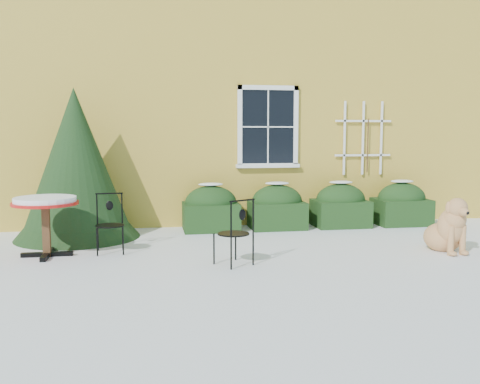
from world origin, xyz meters
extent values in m
plane|color=white|center=(0.00, 0.00, 0.00)|extent=(80.00, 80.00, 0.00)
cube|color=gold|center=(0.00, 7.00, 3.00)|extent=(12.00, 8.00, 6.00)
cube|color=black|center=(0.90, 2.96, 1.98)|extent=(1.05, 0.03, 1.45)
cube|color=white|center=(0.90, 2.95, 2.75)|extent=(1.23, 0.06, 0.09)
cube|color=white|center=(0.90, 2.95, 1.21)|extent=(1.23, 0.06, 0.09)
cube|color=white|center=(0.33, 2.95, 1.98)|extent=(0.09, 0.06, 1.63)
cube|color=white|center=(1.47, 2.95, 1.98)|extent=(0.09, 0.06, 1.63)
cube|color=white|center=(0.90, 2.94, 1.98)|extent=(0.02, 0.02, 1.45)
cube|color=white|center=(0.90, 2.94, 1.98)|extent=(1.05, 0.02, 0.02)
cube|color=white|center=(0.90, 2.95, 1.20)|extent=(1.29, 0.14, 0.07)
cube|color=white|center=(2.50, 2.94, 1.75)|extent=(0.04, 0.03, 1.50)
cube|color=white|center=(2.90, 2.94, 1.75)|extent=(0.04, 0.03, 1.50)
cube|color=white|center=(3.30, 2.94, 1.75)|extent=(0.04, 0.03, 1.50)
cube|color=white|center=(2.90, 2.94, 1.40)|extent=(1.20, 0.03, 0.04)
cube|color=white|center=(2.90, 2.94, 2.10)|extent=(1.20, 0.03, 0.04)
cylinder|color=#472D19|center=(3.00, 2.92, 1.60)|extent=(0.02, 0.02, 1.10)
cube|color=black|center=(-0.30, 2.55, 0.26)|extent=(1.05, 0.80, 0.52)
ellipsoid|color=black|center=(-0.30, 2.55, 0.52)|extent=(1.00, 0.72, 0.67)
ellipsoid|color=white|center=(-0.30, 2.55, 0.88)|extent=(0.47, 0.32, 0.06)
cube|color=black|center=(1.00, 2.55, 0.26)|extent=(1.05, 0.80, 0.52)
ellipsoid|color=black|center=(1.00, 2.55, 0.52)|extent=(1.00, 0.72, 0.67)
ellipsoid|color=white|center=(1.00, 2.55, 0.88)|extent=(0.47, 0.32, 0.06)
cube|color=black|center=(2.30, 2.55, 0.26)|extent=(1.05, 0.80, 0.52)
ellipsoid|color=black|center=(2.30, 2.55, 0.52)|extent=(1.00, 0.72, 0.67)
ellipsoid|color=white|center=(2.30, 2.55, 0.88)|extent=(0.47, 0.32, 0.06)
cube|color=black|center=(3.60, 2.55, 0.26)|extent=(1.05, 0.80, 0.52)
ellipsoid|color=black|center=(3.60, 2.55, 0.52)|extent=(1.00, 0.72, 0.67)
ellipsoid|color=white|center=(3.60, 2.55, 0.88)|extent=(0.47, 0.32, 0.06)
cone|color=black|center=(-2.72, 2.23, 0.63)|extent=(2.18, 2.18, 1.26)
cone|color=black|center=(-2.72, 2.23, 1.32)|extent=(1.95, 1.95, 2.64)
cube|color=black|center=(-2.99, 0.79, 0.03)|extent=(0.76, 0.09, 0.06)
cube|color=black|center=(-2.99, 0.79, 0.03)|extent=(0.09, 0.76, 0.06)
cube|color=#4E321A|center=(-2.99, 0.79, 0.41)|extent=(0.11, 0.11, 0.81)
cylinder|color=#B7110F|center=(-2.99, 0.79, 0.81)|extent=(0.97, 0.97, 0.04)
cylinder|color=white|center=(-2.99, 0.79, 0.86)|extent=(0.90, 0.90, 0.08)
cylinder|color=black|center=(-0.22, 0.08, 0.22)|extent=(0.02, 0.02, 0.44)
cylinder|color=black|center=(-0.57, -0.11, 0.22)|extent=(0.02, 0.02, 0.44)
cylinder|color=black|center=(-0.03, -0.26, 0.22)|extent=(0.02, 0.02, 0.44)
cylinder|color=black|center=(-0.37, -0.46, 0.22)|extent=(0.02, 0.02, 0.44)
cylinder|color=black|center=(-0.30, -0.19, 0.44)|extent=(0.45, 0.45, 0.02)
cylinder|color=black|center=(-0.03, -0.26, 0.69)|extent=(0.02, 0.02, 0.49)
cylinder|color=black|center=(-0.37, -0.46, 0.69)|extent=(0.02, 0.02, 0.49)
cylinder|color=black|center=(-0.20, -0.36, 0.94)|extent=(0.39, 0.23, 0.02)
ellipsoid|color=black|center=(-0.20, -0.36, 0.74)|extent=(0.12, 0.08, 0.15)
cylinder|color=black|center=(-2.25, 0.67, 0.22)|extent=(0.02, 0.02, 0.43)
cylinder|color=black|center=(-1.86, 0.69, 0.22)|extent=(0.02, 0.02, 0.43)
cylinder|color=black|center=(-2.27, 1.05, 0.22)|extent=(0.02, 0.02, 0.43)
cylinder|color=black|center=(-1.89, 1.08, 0.22)|extent=(0.02, 0.02, 0.43)
cylinder|color=black|center=(-2.07, 0.87, 0.43)|extent=(0.44, 0.44, 0.02)
cylinder|color=black|center=(-2.27, 1.05, 0.67)|extent=(0.02, 0.02, 0.48)
cylinder|color=black|center=(-1.89, 1.08, 0.67)|extent=(0.02, 0.02, 0.48)
cylinder|color=black|center=(-2.08, 1.06, 0.91)|extent=(0.42, 0.05, 0.02)
ellipsoid|color=black|center=(-2.08, 1.06, 0.72)|extent=(0.12, 0.04, 0.15)
ellipsoid|color=tan|center=(3.12, 0.17, 0.21)|extent=(0.62, 0.67, 0.46)
ellipsoid|color=tan|center=(3.14, -0.03, 0.42)|extent=(0.46, 0.42, 0.57)
sphere|color=tan|center=(3.14, -0.09, 0.54)|extent=(0.35, 0.35, 0.35)
cylinder|color=tan|center=(3.05, -0.19, 0.23)|extent=(0.09, 0.09, 0.46)
cylinder|color=tan|center=(3.25, -0.17, 0.23)|extent=(0.09, 0.09, 0.46)
ellipsoid|color=tan|center=(3.05, -0.24, 0.04)|extent=(0.12, 0.16, 0.07)
ellipsoid|color=tan|center=(3.26, -0.22, 0.04)|extent=(0.12, 0.16, 0.07)
cylinder|color=tan|center=(3.14, -0.10, 0.60)|extent=(0.23, 0.28, 0.25)
sphere|color=tan|center=(3.15, -0.16, 0.73)|extent=(0.30, 0.30, 0.30)
ellipsoid|color=tan|center=(3.16, -0.29, 0.69)|extent=(0.16, 0.24, 0.13)
sphere|color=black|center=(3.17, -0.39, 0.68)|extent=(0.05, 0.05, 0.05)
ellipsoid|color=tan|center=(3.02, -0.13, 0.73)|extent=(0.08, 0.11, 0.19)
ellipsoid|color=tan|center=(3.27, -0.10, 0.73)|extent=(0.08, 0.11, 0.19)
cylinder|color=tan|center=(3.29, 0.42, 0.06)|extent=(0.28, 0.35, 0.08)
camera|label=1|loc=(-1.46, -7.50, 1.85)|focal=40.00mm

